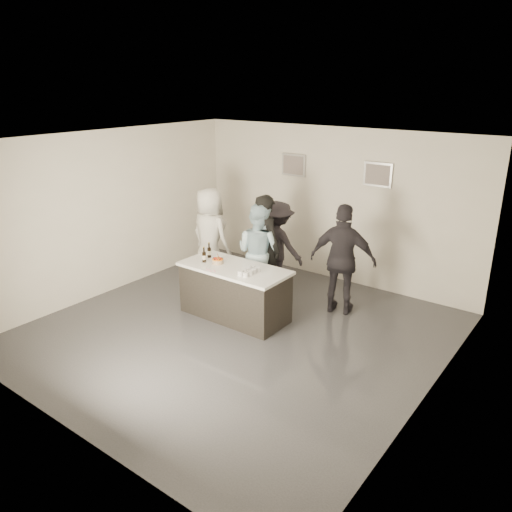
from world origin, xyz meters
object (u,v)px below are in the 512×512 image
object	(u,v)px
person_main_black	(266,247)
person_main_blue	(259,252)
beer_bottle_b	(204,255)
person_guest_right	(343,260)
bar_counter	(235,292)
cake	(218,261)
person_guest_back	(278,245)
beer_bottle_a	(209,250)
person_guest_left	(210,236)

from	to	relation	value
person_main_black	person_main_blue	world-z (taller)	person_main_black
beer_bottle_b	person_guest_right	distance (m)	2.34
bar_counter	person_guest_right	distance (m)	1.90
bar_counter	cake	xyz separation A→B (m)	(-0.33, -0.04, 0.49)
bar_counter	person_main_blue	xyz separation A→B (m)	(-0.13, 0.85, 0.44)
bar_counter	person_guest_back	world-z (taller)	person_guest_back
person_main_black	person_main_blue	bearing A→B (deg)	81.49
bar_counter	person_main_black	distance (m)	1.11
person_main_black	cake	bearing A→B (deg)	95.52
beer_bottle_a	person_guest_back	world-z (taller)	person_guest_back
beer_bottle_a	beer_bottle_b	xyz separation A→B (m)	(0.09, -0.23, 0.00)
bar_counter	person_guest_left	xyz separation A→B (m)	(-1.40, 0.96, 0.49)
beer_bottle_b	person_guest_left	bearing A→B (deg)	127.74
person_guest_right	person_guest_back	size ratio (longest dim) A/B	1.13
beer_bottle_a	person_guest_left	xyz separation A→B (m)	(-0.75, 0.86, -0.09)
bar_counter	person_main_black	size ratio (longest dim) A/B	0.96
bar_counter	beer_bottle_b	bearing A→B (deg)	-167.67
person_main_black	person_guest_right	xyz separation A→B (m)	(1.41, 0.26, -0.01)
beer_bottle_b	person_guest_right	xyz separation A→B (m)	(1.90, 1.36, -0.07)
beer_bottle_a	person_guest_right	distance (m)	2.29
person_main_black	person_guest_left	world-z (taller)	person_main_black
person_guest_left	cake	bearing A→B (deg)	143.12
beer_bottle_b	person_guest_left	distance (m)	1.37
bar_counter	cake	size ratio (longest dim) A/B	9.55
person_guest_left	person_guest_back	distance (m)	1.34
bar_counter	beer_bottle_b	size ratio (longest dim) A/B	7.15
cake	person_guest_left	size ratio (longest dim) A/B	0.10
beer_bottle_a	person_main_black	bearing A→B (deg)	56.21
cake	person_main_black	world-z (taller)	person_main_black
person_main_blue	bar_counter	bearing A→B (deg)	98.06
beer_bottle_a	person_guest_back	size ratio (longest dim) A/B	0.15
person_guest_right	person_guest_left	bearing A→B (deg)	-8.23
person_main_black	person_guest_back	xyz separation A→B (m)	(-0.13, 0.57, -0.12)
beer_bottle_a	beer_bottle_b	size ratio (longest dim) A/B	1.00
person_main_blue	person_guest_back	distance (m)	0.70
cake	beer_bottle_a	size ratio (longest dim) A/B	0.75
beer_bottle_a	person_main_black	world-z (taller)	person_main_black
beer_bottle_b	person_main_black	bearing A→B (deg)	65.89
person_main_black	person_guest_back	distance (m)	0.60
bar_counter	beer_bottle_b	xyz separation A→B (m)	(-0.56, -0.12, 0.58)
person_main_black	person_main_blue	xyz separation A→B (m)	(-0.07, -0.13, -0.07)
bar_counter	beer_bottle_a	bearing A→B (deg)	170.53
cake	person_main_black	size ratio (longest dim) A/B	0.10
person_main_blue	person_guest_right	bearing A→B (deg)	-166.02
person_guest_right	person_guest_back	distance (m)	1.57
beer_bottle_a	beer_bottle_b	bearing A→B (deg)	-68.50
beer_bottle_a	person_main_blue	size ratio (longest dim) A/B	0.15
cake	person_guest_right	xyz separation A→B (m)	(1.67, 1.28, 0.02)
person_guest_left	person_main_blue	bearing A→B (deg)	-178.79
bar_counter	person_guest_right	world-z (taller)	person_guest_right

